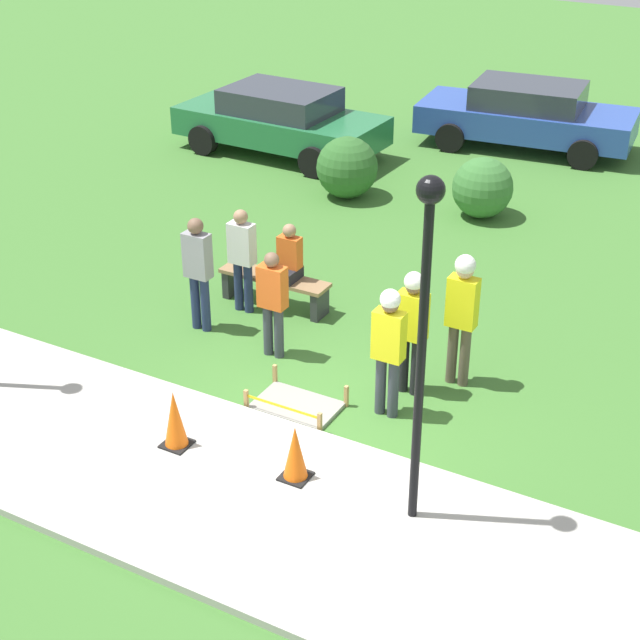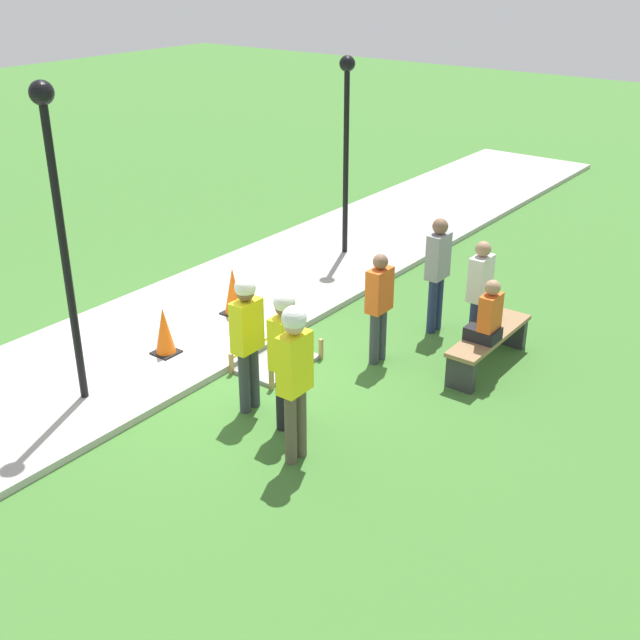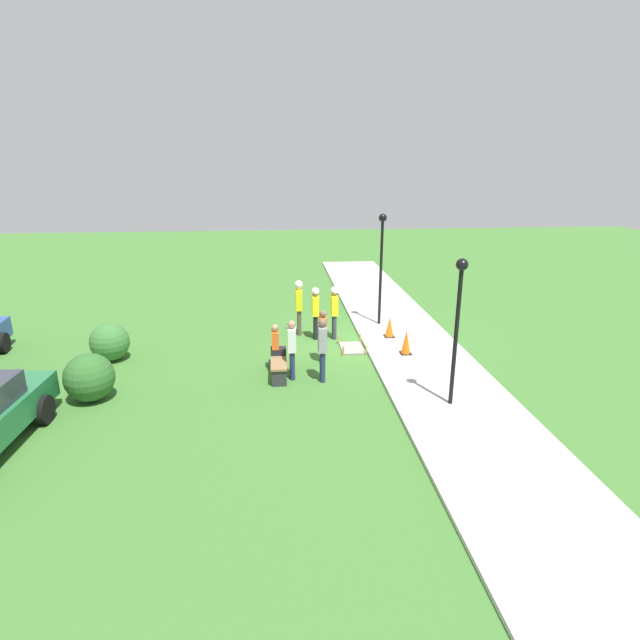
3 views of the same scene
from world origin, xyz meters
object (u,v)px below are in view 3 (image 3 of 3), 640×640
Objects in this scene: worker_assistant at (299,302)px; lamppost_far at (458,310)px; lamppost_near at (381,253)px; person_seated_on_bench at (276,342)px; bystander_in_gray_shirt at (292,346)px; worker_supervisor at (334,308)px; bystander_in_orange_shirt at (323,333)px; traffic_cone_near_patch at (406,342)px; traffic_cone_far_patch at (390,327)px; bystander_in_white_shirt at (322,346)px; park_bench at (279,362)px; worker_trainee at (315,308)px.

worker_assistant is 6.84m from lamppost_far.
person_seated_on_bench is at bearing 135.33° from lamppost_near.
worker_supervisor is at bearing -25.78° from bystander_in_gray_shirt.
traffic_cone_near_patch is at bearing -85.93° from bystander_in_orange_shirt.
bystander_in_gray_shirt is 4.58m from lamppost_far.
traffic_cone_far_patch is 4.11m from bystander_in_white_shirt.
traffic_cone_near_patch is 3.19m from bystander_in_white_shirt.
lamppost_near reaches higher than bystander_in_white_shirt.
lamppost_near reaches higher than park_bench.
traffic_cone_far_patch is at bearing -49.36° from bystander_in_gray_shirt.
park_bench is 0.56m from person_seated_on_bench.
traffic_cone_far_patch is at bearing -39.32° from bystander_in_white_shirt.
bystander_in_white_shirt is 5.53m from lamppost_near.
worker_supervisor is (0.29, 1.85, 0.64)m from traffic_cone_far_patch.
worker_trainee is at bearing 115.25° from lamppost_near.
worker_supervisor is (2.63, -1.97, 0.22)m from person_seated_on_bench.
bystander_in_gray_shirt reaches higher than bystander_in_orange_shirt.
park_bench is 1.08× the size of bystander_in_gray_shirt.
park_bench is 1.01× the size of bystander_in_white_shirt.
traffic_cone_near_patch is 0.86× the size of person_seated_on_bench.
traffic_cone_near_patch is 0.46× the size of bystander_in_gray_shirt.
traffic_cone_near_patch is 4.04m from worker_assistant.
lamppost_near is (0.67, -2.96, 1.52)m from worker_assistant.
bystander_in_white_shirt is at bearing -123.35° from person_seated_on_bench.
worker_assistant is at bearing -14.36° from person_seated_on_bench.
bystander_in_orange_shirt is (-0.18, 2.59, 0.43)m from traffic_cone_near_patch.
park_bench is 1.01× the size of worker_trainee.
person_seated_on_bench is 2.99m from worker_trainee.
lamppost_far is (-2.64, -4.21, 1.61)m from person_seated_on_bench.
worker_supervisor is 1.01× the size of worker_trainee.
park_bench is at bearing 124.36° from traffic_cone_far_patch.
bystander_in_white_shirt is (-1.55, 2.73, 0.55)m from traffic_cone_near_patch.
worker_supervisor is 0.64m from worker_trainee.
worker_assistant is at bearing 66.03° from worker_supervisor.
lamppost_far is at bearing -138.44° from bystander_in_orange_shirt.
worker_trainee reaches higher than park_bench.
lamppost_near is at bearing 3.76° from traffic_cone_near_patch.
bystander_in_orange_shirt is at bearing -167.50° from worker_assistant.
traffic_cone_far_patch is 0.44× the size of bystander_in_orange_shirt.
worker_supervisor is 3.56m from bystander_in_gray_shirt.
bystander_in_white_shirt is 3.78m from lamppost_far.
person_seated_on_bench is at bearing 57.93° from lamppost_far.
bystander_in_orange_shirt is (0.79, -1.33, 0.55)m from park_bench.
park_bench is at bearing 60.00° from lamppost_far.
worker_assistant reaches higher than bystander_in_orange_shirt.
bystander_in_orange_shirt reaches higher than park_bench.
bystander_in_gray_shirt is (-3.72, 0.39, -0.22)m from worker_assistant.
worker_supervisor is 0.51× the size of lamppost_far.
park_bench is 5.97m from lamppost_near.
worker_trainee reaches higher than bystander_in_gray_shirt.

